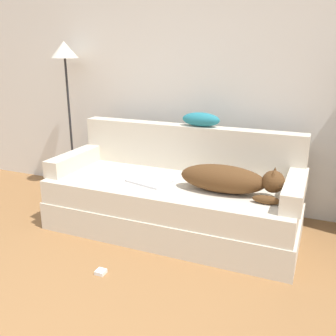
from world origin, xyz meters
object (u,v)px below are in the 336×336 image
object	(u,v)px
couch	(172,206)
floor_lamp	(66,69)
dog	(229,179)
laptop	(149,181)
throw_pillow	(201,119)
power_adapter	(101,272)

from	to	relation	value
couch	floor_lamp	world-z (taller)	floor_lamp
dog	laptop	xyz separation A→B (m)	(-0.70, -0.02, -0.10)
dog	throw_pillow	size ratio (longest dim) A/B	2.34
laptop	throw_pillow	distance (m)	0.74
laptop	dog	bearing A→B (deg)	15.96
dog	laptop	bearing A→B (deg)	-178.22
floor_lamp	laptop	bearing A→B (deg)	-25.54
dog	power_adapter	size ratio (longest dim) A/B	11.96
power_adapter	floor_lamp	bearing A→B (deg)	131.97
laptop	power_adapter	world-z (taller)	laptop
power_adapter	throw_pillow	bearing A→B (deg)	75.27
couch	throw_pillow	size ratio (longest dim) A/B	6.16
couch	laptop	size ratio (longest dim) A/B	5.40
dog	laptop	distance (m)	0.71
laptop	power_adapter	size ratio (longest dim) A/B	5.82
laptop	power_adapter	distance (m)	0.88
floor_lamp	dog	bearing A→B (deg)	-16.43
power_adapter	dog	bearing A→B (deg)	47.17
power_adapter	laptop	bearing A→B (deg)	88.06
floor_lamp	couch	bearing A→B (deg)	-19.23
couch	dog	xyz separation A→B (m)	(0.52, -0.08, 0.35)
floor_lamp	throw_pillow	bearing A→B (deg)	-4.01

